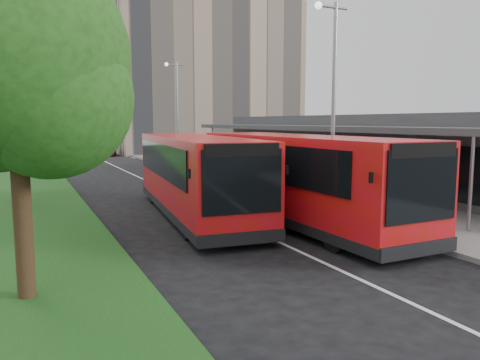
# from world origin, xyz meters

# --- Properties ---
(ground) EXTENTS (120.00, 120.00, 0.00)m
(ground) POSITION_xyz_m (0.00, 0.00, 0.00)
(ground) COLOR black
(ground) RESTS_ON ground
(pavement) EXTENTS (5.00, 80.00, 0.15)m
(pavement) POSITION_xyz_m (6.00, 20.00, 0.07)
(pavement) COLOR slate
(pavement) RESTS_ON ground
(grass_verge) EXTENTS (5.00, 80.00, 0.10)m
(grass_verge) POSITION_xyz_m (-7.00, 20.00, 0.05)
(grass_verge) COLOR #1B4D19
(grass_verge) RESTS_ON ground
(lane_centre_line) EXTENTS (0.12, 70.00, 0.01)m
(lane_centre_line) POSITION_xyz_m (0.00, 15.00, 0.01)
(lane_centre_line) COLOR silver
(lane_centre_line) RESTS_ON ground
(kerb_dashes) EXTENTS (0.12, 56.00, 0.01)m
(kerb_dashes) POSITION_xyz_m (3.30, 19.00, 0.01)
(kerb_dashes) COLOR silver
(kerb_dashes) RESTS_ON ground
(office_block) EXTENTS (22.00, 12.00, 18.00)m
(office_block) POSITION_xyz_m (14.00, 42.00, 9.00)
(office_block) COLOR tan
(office_block) RESTS_ON ground
(station_building) EXTENTS (7.70, 26.00, 4.00)m
(station_building) POSITION_xyz_m (10.86, 8.00, 2.04)
(station_building) COLOR #333335
(station_building) RESTS_ON ground
(tree_near) EXTENTS (4.45, 4.45, 7.10)m
(tree_near) POSITION_xyz_m (-7.01, -2.95, 4.59)
(tree_near) COLOR #352115
(tree_near) RESTS_ON ground
(tree_mid) EXTENTS (5.64, 5.64, 9.06)m
(tree_mid) POSITION_xyz_m (-7.01, 9.05, 5.85)
(tree_mid) COLOR #352115
(tree_mid) RESTS_ON ground
(tree_far) EXTENTS (4.90, 4.90, 7.87)m
(tree_far) POSITION_xyz_m (-7.01, 21.05, 5.08)
(tree_far) COLOR #352115
(tree_far) RESTS_ON ground
(lamp_post_near) EXTENTS (1.44, 0.28, 8.00)m
(lamp_post_near) POSITION_xyz_m (4.12, 2.00, 4.72)
(lamp_post_near) COLOR gray
(lamp_post_near) RESTS_ON pavement
(lamp_post_far) EXTENTS (1.44, 0.28, 8.00)m
(lamp_post_far) POSITION_xyz_m (4.12, 22.00, 4.72)
(lamp_post_far) COLOR gray
(lamp_post_far) RESTS_ON pavement
(bus_main) EXTENTS (3.05, 11.18, 3.15)m
(bus_main) POSITION_xyz_m (1.96, 0.87, 1.62)
(bus_main) COLOR red
(bus_main) RESTS_ON ground
(bus_second) EXTENTS (3.86, 11.08, 3.08)m
(bus_second) POSITION_xyz_m (-0.94, 3.67, 1.58)
(bus_second) COLOR red
(bus_second) RESTS_ON ground
(litter_bin) EXTENTS (0.50, 0.50, 0.84)m
(litter_bin) POSITION_xyz_m (5.92, 9.71, 0.57)
(litter_bin) COLOR #352615
(litter_bin) RESTS_ON pavement
(bollard) EXTENTS (0.17, 0.17, 0.94)m
(bollard) POSITION_xyz_m (5.19, 18.64, 0.62)
(bollard) COLOR yellow
(bollard) RESTS_ON pavement
(car_near) EXTENTS (1.90, 3.38, 1.09)m
(car_near) POSITION_xyz_m (1.74, 38.06, 0.54)
(car_near) COLOR #5D0D1F
(car_near) RESTS_ON ground
(car_far) EXTENTS (2.14, 3.71, 1.16)m
(car_far) POSITION_xyz_m (-0.62, 44.95, 0.58)
(car_far) COLOR navy
(car_far) RESTS_ON ground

